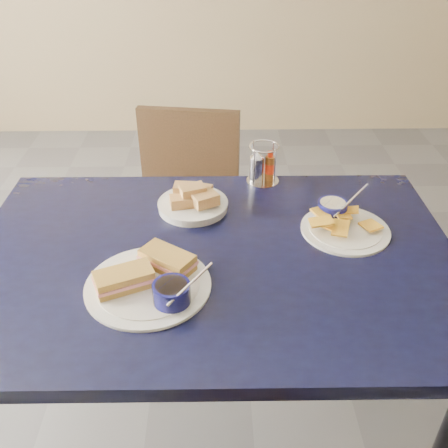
{
  "coord_description": "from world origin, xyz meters",
  "views": [
    {
      "loc": [
        -0.12,
        -1.21,
        1.57
      ],
      "look_at": [
        -0.1,
        -0.09,
        0.82
      ],
      "focal_mm": 40.0,
      "sensor_mm": 36.0,
      "label": 1
    }
  ],
  "objects_px": {
    "chair_far": "(184,203)",
    "sandwich_plate": "(151,280)",
    "condiment_caddy": "(262,167)",
    "plantain_plate": "(340,221)",
    "dining_table": "(214,270)",
    "bread_basket": "(193,201)"
  },
  "relations": [
    {
      "from": "chair_far",
      "to": "sandwich_plate",
      "type": "bearing_deg",
      "value": -92.06
    },
    {
      "from": "sandwich_plate",
      "to": "chair_far",
      "type": "bearing_deg",
      "value": 87.94
    },
    {
      "from": "condiment_caddy",
      "to": "chair_far",
      "type": "bearing_deg",
      "value": 135.95
    },
    {
      "from": "plantain_plate",
      "to": "dining_table",
      "type": "bearing_deg",
      "value": -161.37
    },
    {
      "from": "dining_table",
      "to": "bread_basket",
      "type": "xyz_separation_m",
      "value": [
        -0.06,
        0.23,
        0.09
      ]
    },
    {
      "from": "chair_far",
      "to": "bread_basket",
      "type": "xyz_separation_m",
      "value": [
        0.06,
        -0.45,
        0.28
      ]
    },
    {
      "from": "dining_table",
      "to": "condiment_caddy",
      "type": "xyz_separation_m",
      "value": [
        0.16,
        0.41,
        0.11
      ]
    },
    {
      "from": "sandwich_plate",
      "to": "plantain_plate",
      "type": "relative_size",
      "value": 1.26
    },
    {
      "from": "dining_table",
      "to": "chair_far",
      "type": "bearing_deg",
      "value": 100.27
    },
    {
      "from": "dining_table",
      "to": "chair_far",
      "type": "relative_size",
      "value": 1.55
    },
    {
      "from": "dining_table",
      "to": "condiment_caddy",
      "type": "bearing_deg",
      "value": 68.0
    },
    {
      "from": "sandwich_plate",
      "to": "bread_basket",
      "type": "height_order",
      "value": "sandwich_plate"
    },
    {
      "from": "dining_table",
      "to": "sandwich_plate",
      "type": "xyz_separation_m",
      "value": [
        -0.15,
        -0.13,
        0.08
      ]
    },
    {
      "from": "sandwich_plate",
      "to": "condiment_caddy",
      "type": "bearing_deg",
      "value": 59.55
    },
    {
      "from": "condiment_caddy",
      "to": "sandwich_plate",
      "type": "bearing_deg",
      "value": -120.45
    },
    {
      "from": "chair_far",
      "to": "plantain_plate",
      "type": "height_order",
      "value": "plantain_plate"
    },
    {
      "from": "dining_table",
      "to": "condiment_caddy",
      "type": "relative_size",
      "value": 9.87
    },
    {
      "from": "dining_table",
      "to": "bread_basket",
      "type": "bearing_deg",
      "value": 104.89
    },
    {
      "from": "chair_far",
      "to": "sandwich_plate",
      "type": "relative_size",
      "value": 2.69
    },
    {
      "from": "sandwich_plate",
      "to": "plantain_plate",
      "type": "distance_m",
      "value": 0.58
    },
    {
      "from": "plantain_plate",
      "to": "condiment_caddy",
      "type": "relative_size",
      "value": 1.89
    },
    {
      "from": "dining_table",
      "to": "chair_far",
      "type": "distance_m",
      "value": 0.72
    }
  ]
}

